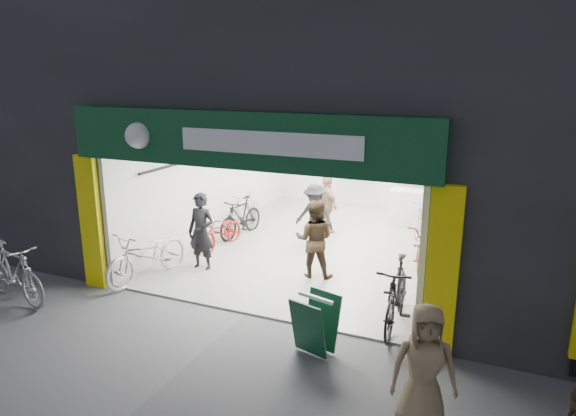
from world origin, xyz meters
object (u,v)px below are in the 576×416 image
Objects in this scene: bike_left_front at (148,255)px; parked_bike at (14,272)px; pedestrian_near at (424,368)px; bike_right_front at (396,295)px; sandwich_board at (315,323)px.

parked_bike reaches higher than bike_left_front.
pedestrian_near is at bearing -12.21° from bike_left_front.
bike_right_front is 6.82m from parked_bike.
bike_left_front is 1.08× the size of parked_bike.
parked_bike is at bearing -121.29° from bike_left_front.
pedestrian_near is 1.78× the size of sandwich_board.
pedestrian_near reaches higher than sandwich_board.
bike_left_front is 6.27m from pedestrian_near.
bike_left_front is 1.30× the size of pedestrian_near.
sandwich_board is (4.07, -1.28, -0.05)m from bike_left_front.
bike_left_front is 2.39m from parked_bike.
bike_left_front is at bearing 139.30° from pedestrian_near.
bike_left_front is 5.00m from bike_right_front.
parked_bike is at bearing 157.08° from pedestrian_near.
sandwich_board is at bearing -7.55° from bike_left_front.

